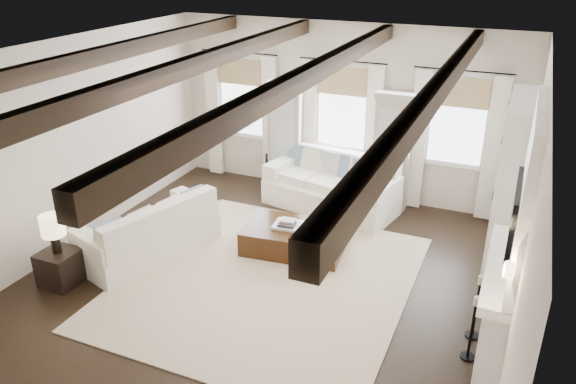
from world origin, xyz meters
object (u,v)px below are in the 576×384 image
at_px(sofa_left, 151,233).
at_px(ottoman, 294,239).
at_px(side_table_back, 279,166).
at_px(sofa_back, 333,186).
at_px(side_table_front, 61,268).

height_order(sofa_left, ottoman, sofa_left).
distance_m(sofa_left, side_table_back, 3.52).
xyz_separation_m(sofa_back, sofa_left, (-2.00, -2.72, -0.05)).
bearing_deg(ottoman, sofa_back, 83.10).
bearing_deg(ottoman, side_table_back, 112.84).
relative_size(side_table_front, side_table_back, 0.81).
distance_m(sofa_back, ottoman, 1.75).
xyz_separation_m(sofa_back, side_table_back, (-1.40, 0.74, -0.10)).
bearing_deg(side_table_back, sofa_back, -28.05).
xyz_separation_m(sofa_back, ottoman, (-0.02, -1.74, -0.21)).
height_order(sofa_back, ottoman, sofa_back).
relative_size(sofa_left, side_table_front, 4.60).
distance_m(side_table_front, side_table_back, 4.82).
distance_m(sofa_left, ottoman, 2.21).
bearing_deg(side_table_front, sofa_left, 59.38).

